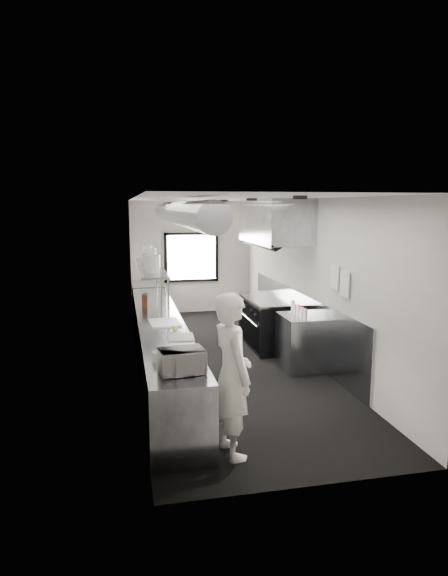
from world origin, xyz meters
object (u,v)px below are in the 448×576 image
deli_tub_a (159,357)px  squeeze_bottle_d (294,309)px  line_cook (232,375)px  plate_stack_c (150,256)px  prep_counter (161,347)px  cutting_board (165,323)px  squeeze_bottle_b (302,313)px  range (270,322)px  squeeze_bottle_c (298,311)px  small_plate (175,333)px  squeeze_bottle_e (293,306)px  knife_block (145,300)px  deli_tub_b (161,359)px  plate_stack_a (153,263)px  bottle_station (301,342)px  plate_stack_b (150,260)px  far_work_table (148,302)px  squeeze_bottle_a (305,315)px  microwave (182,361)px  exhaust_hood (274,221)px  pass_shelf (151,268)px  plate_stack_d (146,253)px

deli_tub_a → squeeze_bottle_d: bearing=40.5°
line_cook → deli_tub_a: size_ratio=11.60×
plate_stack_c → prep_counter: bearing=-89.3°
deli_tub_a → cutting_board: size_ratio=0.27×
prep_counter → squeeze_bottle_b: 2.33m
range → cutting_board: size_ratio=2.76×
squeeze_bottle_c → small_plate: bearing=-162.9°
small_plate → line_cook: bearing=-77.4°
squeeze_bottle_d → squeeze_bottle_e: 0.15m
squeeze_bottle_e → deli_tub_a: bearing=-137.9°
range → knife_block: knife_block is taller
range → deli_tub_b: bearing=-125.1°
plate_stack_a → prep_counter: bearing=-85.8°
squeeze_bottle_b → squeeze_bottle_c: bearing=105.8°
bottle_station → deli_tub_b: size_ratio=6.75×
knife_block → squeeze_bottle_b: 2.81m
plate_stack_a → plate_stack_b: bearing=92.8°
plate_stack_c → squeeze_bottle_d: 2.97m
far_work_table → line_cook: 6.45m
small_plate → plate_stack_c: (-0.16, 2.64, 0.82)m
squeeze_bottle_a → squeeze_bottle_e: bearing=87.5°
far_work_table → line_cook: (0.55, -6.41, 0.45)m
plate_stack_c → squeeze_bottle_e: plate_stack_c is taller
microwave → plate_stack_b: plate_stack_b is taller
line_cook → plate_stack_b: (-0.62, 3.83, 0.82)m
bottle_station → squeeze_bottle_b: squeeze_bottle_b is taller
squeeze_bottle_d → squeeze_bottle_a: bearing=-89.7°
plate_stack_c → range: bearing=-14.1°
plate_stack_a → squeeze_bottle_a: plate_stack_a is taller
squeeze_bottle_e → far_work_table: bearing=122.1°
line_cook → deli_tub_b: 0.91m
microwave → knife_block: (-0.20, 3.63, -0.02)m
exhaust_hood → plate_stack_b: (-2.32, -0.09, -0.67)m
pass_shelf → plate_stack_d: 0.79m
cutting_board → squeeze_bottle_a: 2.19m
line_cook → squeeze_bottle_e: bearing=-40.8°
microwave → deli_tub_b: (-0.19, 0.40, -0.09)m
deli_tub_b → squeeze_bottle_e: 3.30m
far_work_table → plate_stack_a: size_ratio=4.13×
exhaust_hood → plate_stack_a: bearing=-167.7°
knife_block → prep_counter: bearing=-68.9°
bottle_station → squeeze_bottle_b: bearing=-110.7°
range → deli_tub_b: deli_tub_b is taller
small_plate → plate_stack_b: 2.16m
far_work_table → squeeze_bottle_d: 4.39m
plate_stack_d → squeeze_bottle_b: plate_stack_d is taller
deli_tub_a → pass_shelf: bearing=87.8°
line_cook → knife_block: bearing=1.1°
prep_counter → microwave: size_ratio=13.54×
prep_counter → squeeze_bottle_e: 2.32m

